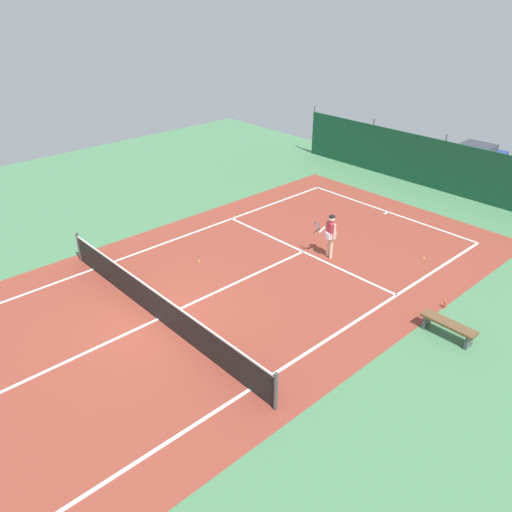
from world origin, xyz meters
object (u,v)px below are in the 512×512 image
tennis_ball_midcourt (199,261)px  courtside_bench (448,326)px  tennis_player (330,233)px  parked_car (473,162)px  tennis_ball_near_player (424,258)px  water_bottle (445,305)px  tennis_net (157,305)px

tennis_ball_midcourt → courtside_bench: bearing=16.9°
tennis_player → parked_car: size_ratio=0.39×
tennis_player → parked_car: bearing=-67.1°
tennis_player → courtside_bench: bearing=-173.2°
tennis_ball_near_player → water_bottle: bearing=-47.4°
tennis_ball_near_player → tennis_ball_midcourt: (-5.38, -6.16, 0.00)m
tennis_ball_midcourt → tennis_player: bearing=52.3°
tennis_net → water_bottle: bearing=51.3°
tennis_net → tennis_player: (0.91, 6.81, 0.45)m
tennis_net → parked_car: (0.23, 18.78, 0.33)m
tennis_net → tennis_ball_near_player: tennis_net is taller
tennis_player → tennis_ball_near_player: size_ratio=24.85×
tennis_ball_near_player → water_bottle: 3.16m
tennis_player → tennis_ball_near_player: 3.58m
tennis_net → tennis_ball_near_player: size_ratio=153.33×
tennis_ball_near_player → water_bottle: size_ratio=0.28×
tennis_ball_near_player → tennis_ball_midcourt: size_ratio=1.00×
tennis_player → tennis_ball_midcourt: (-2.90, -3.75, -0.93)m
tennis_ball_near_player → water_bottle: water_bottle is taller
parked_car → water_bottle: parked_car is taller
tennis_ball_midcourt → water_bottle: 8.44m
courtside_bench → tennis_player: bearing=167.1°
tennis_player → parked_car: parked_car is taller
tennis_net → courtside_bench: (6.31, 5.57, -0.14)m
courtside_bench → parked_car: bearing=114.7°
tennis_net → tennis_player: 6.88m
tennis_player → tennis_ball_midcourt: size_ratio=24.85×
tennis_net → tennis_player: size_ratio=6.17×
tennis_ball_midcourt → courtside_bench: (8.31, 2.52, 0.34)m
tennis_player → tennis_ball_midcourt: 4.83m
courtside_bench → water_bottle: bearing=121.0°
tennis_net → water_bottle: size_ratio=42.17×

